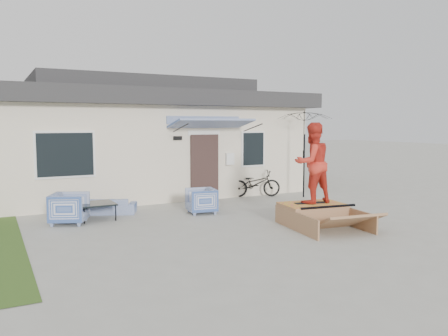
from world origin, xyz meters
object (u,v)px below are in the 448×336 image
armchair_right (201,199)px  bicycle (255,181)px  patio_umbrella (304,145)px  loveseat (109,203)px  skateboard (312,202)px  coffee_table (97,211)px  armchair_left (70,207)px  skate_ramp (312,214)px  skater (312,162)px

armchair_right → bicycle: 3.29m
patio_umbrella → armchair_right: bearing=-167.9°
loveseat → armchair_right: bearing=177.8°
armchair_right → skateboard: (1.86, -2.40, 0.14)m
armchair_right → coffee_table: bearing=-91.7°
armchair_right → bicycle: bicycle is taller
armchair_left → skateboard: 5.91m
armchair_left → skate_ramp: armchair_left is taller
loveseat → armchair_left: size_ratio=1.73×
loveseat → bicycle: 5.08m
patio_umbrella → skateboard: bearing=-125.1°
coffee_table → patio_umbrella: bearing=3.1°
armchair_left → skater: (5.25, -2.72, 1.10)m
loveseat → skateboard: bearing=163.8°
skate_ramp → skater: size_ratio=1.01×
armchair_left → bicycle: bicycle is taller
armchair_right → skateboard: 3.04m
armchair_right → skater: skater is taller
skate_ramp → bicycle: bearing=85.0°
skate_ramp → skateboard: (0.01, 0.05, 0.27)m
skateboard → skater: (0.00, -0.00, 1.00)m
patio_umbrella → skate_ramp: (-2.32, -3.34, -1.50)m
bicycle → patio_umbrella: patio_umbrella is taller
skate_ramp → skateboard: size_ratio=2.32×
skateboard → skater: skater is taller
bicycle → patio_umbrella: 2.01m
armchair_right → coffee_table: (-2.70, 0.52, -0.17)m
skateboard → coffee_table: bearing=159.3°
armchair_left → skater: size_ratio=0.43×
armchair_left → patio_umbrella: (7.56, 0.57, 1.33)m
armchair_left → skateboard: armchair_left is taller
loveseat → coffee_table: bearing=77.7°
skateboard → skater: 1.00m
armchair_left → patio_umbrella: patio_umbrella is taller
skater → bicycle: bearing=-100.8°
coffee_table → armchair_right: bearing=-11.0°
coffee_table → bicycle: bearing=12.3°
patio_umbrella → skate_ramp: 4.34m
loveseat → coffee_table: (-0.45, -0.60, -0.07)m
skate_ramp → armchair_right: bearing=134.8°
armchair_right → skater: (1.86, -2.40, 1.14)m
armchair_left → skater: skater is taller
coffee_table → patio_umbrella: patio_umbrella is taller
skate_ramp → patio_umbrella: bearing=63.0°
patio_umbrella → skate_ramp: bearing=-124.8°
skate_ramp → skater: (0.01, 0.05, 1.28)m
armchair_left → coffee_table: (0.70, 0.20, -0.21)m
skateboard → skater: bearing=-78.0°
patio_umbrella → loveseat: bearing=177.9°
bicycle → skater: 4.34m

